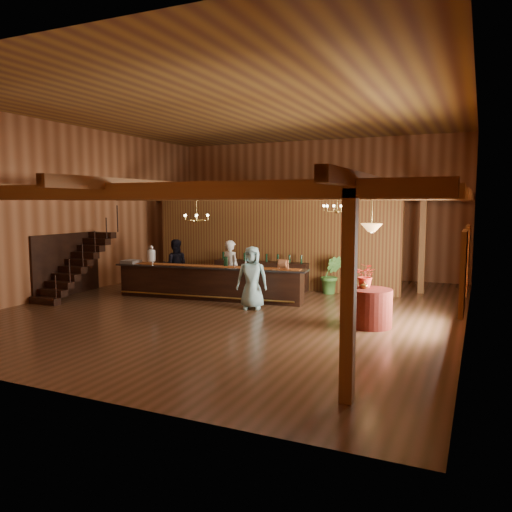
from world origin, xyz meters
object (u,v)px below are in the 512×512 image
at_px(tasting_bar, 209,282).
at_px(guest, 252,278).
at_px(backbar_shelf, 261,275).
at_px(beverage_dispenser, 151,255).
at_px(pendant_lamp, 372,228).
at_px(floor_plant, 331,275).
at_px(raffle_drum, 283,264).
at_px(staff_second, 175,265).
at_px(chandelier_right, 337,208).
at_px(round_table, 370,308).
at_px(chandelier_left, 197,217).
at_px(bartender, 231,269).

height_order(tasting_bar, guest, guest).
bearing_deg(backbar_shelf, beverage_dispenser, -138.89).
distance_m(pendant_lamp, floor_plant, 4.71).
distance_m(tasting_bar, backbar_shelf, 2.53).
bearing_deg(guest, raffle_drum, 45.03).
xyz_separation_m(staff_second, guest, (3.54, -1.48, 0.01)).
relative_size(raffle_drum, chandelier_right, 0.43).
distance_m(raffle_drum, staff_second, 4.14).
relative_size(beverage_dispenser, round_table, 0.56).
distance_m(tasting_bar, staff_second, 1.91).
xyz_separation_m(chandelier_left, guest, (1.91, -0.20, -1.67)).
relative_size(backbar_shelf, chandelier_right, 4.21).
relative_size(beverage_dispenser, pendant_lamp, 0.67).
bearing_deg(backbar_shelf, chandelier_right, -38.92).
relative_size(beverage_dispenser, staff_second, 0.34).
bearing_deg(staff_second, tasting_bar, 127.92).
height_order(round_table, guest, guest).
bearing_deg(tasting_bar, bartender, 48.87).
height_order(backbar_shelf, round_table, backbar_shelf).
xyz_separation_m(round_table, staff_second, (-6.99, 2.15, 0.42)).
xyz_separation_m(round_table, pendant_lamp, (-0.00, -0.00, 1.94)).
bearing_deg(chandelier_right, round_table, -49.40).
distance_m(beverage_dispenser, guest, 3.91).
bearing_deg(pendant_lamp, bartender, 156.91).
relative_size(raffle_drum, floor_plant, 0.27).
distance_m(tasting_bar, bartender, 0.85).
height_order(backbar_shelf, bartender, bartender).
bearing_deg(bartender, chandelier_left, 82.74).
xyz_separation_m(beverage_dispenser, chandelier_left, (1.94, -0.37, 1.24)).
bearing_deg(raffle_drum, pendant_lamp, -29.84).
bearing_deg(beverage_dispenser, round_table, -9.70).
height_order(beverage_dispenser, bartender, bartender).
height_order(tasting_bar, chandelier_left, chandelier_left).
xyz_separation_m(raffle_drum, pendant_lamp, (2.89, -1.66, 1.19)).
height_order(raffle_drum, floor_plant, raffle_drum).
relative_size(backbar_shelf, round_table, 3.16).
bearing_deg(chandelier_left, round_table, -9.28).
xyz_separation_m(backbar_shelf, floor_plant, (2.53, -0.02, 0.16)).
xyz_separation_m(raffle_drum, guest, (-0.55, -0.99, -0.32)).
bearing_deg(guest, staff_second, 141.69).
bearing_deg(pendant_lamp, guest, 168.95).
relative_size(pendant_lamp, guest, 0.51).
bearing_deg(chandelier_left, tasting_bar, 80.38).
bearing_deg(raffle_drum, round_table, -29.84).
bearing_deg(bartender, beverage_dispenser, 34.90).
height_order(pendant_lamp, bartender, pendant_lamp).
height_order(chandelier_right, staff_second, chandelier_right).
relative_size(chandelier_right, floor_plant, 0.63).
xyz_separation_m(raffle_drum, chandelier_right, (1.66, -0.22, 1.64)).
distance_m(beverage_dispenser, floor_plant, 5.90).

